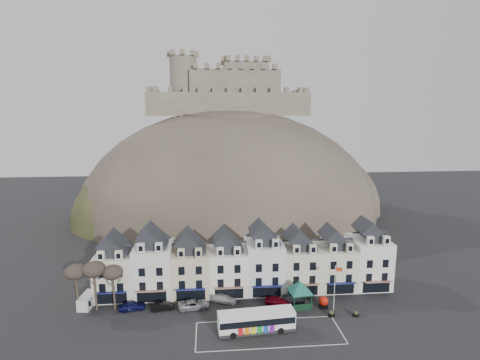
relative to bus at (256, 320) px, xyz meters
name	(u,v)px	position (x,y,z in m)	size (l,w,h in m)	color
ground	(257,338)	(-0.14, -1.86, -1.83)	(300.00, 300.00, 0.00)	black
coach_bay_markings	(269,333)	(1.86, -0.61, -1.83)	(22.00, 7.50, 0.01)	silver
townhouse_terrace	(247,262)	(0.00, 14.11, 3.47)	(54.40, 9.35, 11.80)	silver
castle_hill	(233,214)	(1.11, 67.09, -1.72)	(100.00, 76.00, 68.00)	#3C362E
castle	(229,90)	(0.36, 74.07, 38.36)	(50.20, 22.20, 22.00)	#61574A
tree_left_far	(76,272)	(-29.14, 8.64, 5.07)	(3.61, 3.61, 8.24)	#3D3326
tree_left_mid	(94,270)	(-26.14, 8.64, 5.41)	(3.78, 3.78, 8.64)	#3D3326
tree_left_near	(113,273)	(-23.14, 8.64, 4.72)	(3.43, 3.43, 7.84)	#3D3326
bus	(256,320)	(0.00, 0.00, 0.00)	(11.91, 3.68, 3.31)	#262628
bus_shelter	(300,287)	(8.40, 6.74, 1.83)	(7.39, 7.39, 4.72)	black
red_buoy	(324,302)	(12.42, 6.03, -0.79)	(1.64, 1.64, 2.03)	black
flagpole	(335,285)	(13.94, 4.94, 2.75)	(1.10, 0.47, 8.02)	silver
white_van	(88,300)	(-28.05, 10.14, -0.80)	(2.47, 4.71, 2.06)	silver
planter_west	(356,314)	(16.86, 2.76, -1.39)	(0.93, 0.64, 0.92)	black
planter_east	(331,314)	(12.86, 3.11, -1.33)	(1.16, 0.90, 1.03)	black
car_navy	(132,306)	(-20.14, 8.07, -1.07)	(1.79, 4.45, 1.52)	#0D0E41
car_black	(163,306)	(-14.94, 7.64, -1.17)	(1.40, 4.02, 1.33)	black
car_silver	(194,304)	(-9.74, 7.64, -1.09)	(2.45, 5.22, 1.47)	#97989E
car_white	(224,299)	(-4.54, 9.34, -1.15)	(1.91, 4.69, 1.36)	silver
car_maroon	(277,301)	(4.66, 7.64, -1.10)	(1.72, 4.27, 1.46)	#660511
car_charcoal	(294,299)	(7.79, 8.24, -1.16)	(1.42, 4.08, 1.34)	black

